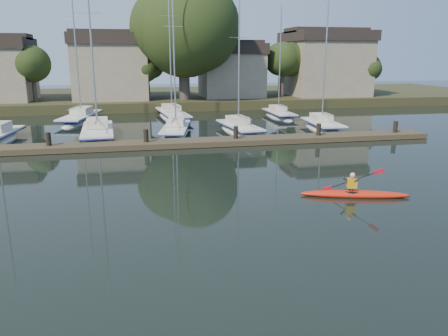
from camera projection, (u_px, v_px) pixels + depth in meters
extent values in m
plane|color=black|center=(243.00, 221.00, 15.87)|extent=(160.00, 160.00, 0.00)
ellipsoid|color=red|center=(355.00, 194.00, 18.58)|extent=(4.63, 1.84, 0.35)
cylinder|color=black|center=(351.00, 192.00, 18.56)|extent=(0.85, 0.85, 0.09)
imported|color=#282425|center=(352.00, 183.00, 18.47)|extent=(0.33, 0.42, 1.00)
cube|color=#C68D12|center=(352.00, 183.00, 18.47)|extent=(0.45, 0.38, 0.41)
sphere|color=#E0A68C|center=(353.00, 175.00, 18.38)|extent=(0.23, 0.23, 0.23)
cube|color=#463B28|center=(192.00, 143.00, 29.10)|extent=(34.00, 2.00, 0.35)
cylinder|color=black|center=(49.00, 147.00, 27.31)|extent=(0.32, 0.32, 1.80)
cylinder|color=black|center=(146.00, 143.00, 28.48)|extent=(0.32, 0.32, 1.80)
cylinder|color=black|center=(236.00, 139.00, 29.66)|extent=(0.32, 0.32, 1.80)
cylinder|color=black|center=(318.00, 136.00, 30.84)|extent=(0.32, 0.32, 1.80)
cylinder|color=black|center=(395.00, 133.00, 32.01)|extent=(0.32, 0.32, 1.80)
ellipsoid|color=white|center=(98.00, 142.00, 32.27)|extent=(2.76, 9.30, 2.06)
cube|color=white|center=(97.00, 129.00, 32.02)|extent=(2.56, 7.64, 0.15)
cube|color=navy|center=(98.00, 130.00, 32.05)|extent=(2.66, 7.83, 0.09)
cube|color=beige|center=(97.00, 123.00, 32.44)|extent=(1.65, 2.65, 0.59)
cylinder|color=#9EA0A5|center=(91.00, 36.00, 30.64)|extent=(0.13, 0.13, 12.98)
cylinder|color=#9EA0A5|center=(96.00, 120.00, 30.52)|extent=(0.27, 3.49, 0.09)
cylinder|color=#9EA0A5|center=(89.00, 13.00, 30.25)|extent=(1.73, 0.12, 0.03)
ellipsoid|color=white|center=(176.00, 137.00, 33.82)|extent=(3.47, 8.43, 1.73)
cube|color=white|center=(176.00, 127.00, 33.61)|extent=(3.09, 6.96, 0.13)
cube|color=navy|center=(176.00, 128.00, 33.63)|extent=(3.20, 7.14, 0.07)
cube|color=beige|center=(176.00, 122.00, 34.01)|extent=(1.70, 2.50, 0.50)
cylinder|color=#9EA0A5|center=(174.00, 47.00, 32.35)|extent=(0.11, 0.11, 11.87)
cylinder|color=#9EA0A5|center=(174.00, 120.00, 32.24)|extent=(0.67, 3.08, 0.07)
cylinder|color=#9EA0A5|center=(173.00, 26.00, 32.00)|extent=(1.44, 0.31, 0.03)
ellipsoid|color=white|center=(239.00, 136.00, 34.48)|extent=(2.85, 7.88, 1.83)
cube|color=white|center=(239.00, 125.00, 34.26)|extent=(2.60, 6.49, 0.13)
cube|color=navy|center=(239.00, 126.00, 34.28)|extent=(2.70, 6.65, 0.08)
cube|color=beige|center=(237.00, 120.00, 34.60)|extent=(1.58, 2.29, 0.53)
cylinder|color=#9EA0A5|center=(239.00, 55.00, 33.14)|extent=(0.12, 0.12, 10.60)
cylinder|color=#9EA0A5|center=(245.00, 117.00, 33.00)|extent=(0.40, 2.92, 0.08)
cylinder|color=#9EA0A5|center=(239.00, 38.00, 32.82)|extent=(1.54, 0.20, 0.03)
ellipsoid|color=white|center=(322.00, 133.00, 35.84)|extent=(2.61, 7.10, 1.89)
cube|color=white|center=(323.00, 122.00, 35.62)|extent=(2.41, 5.84, 0.14)
cube|color=navy|center=(323.00, 123.00, 35.64)|extent=(2.50, 5.99, 0.08)
cube|color=beige|center=(321.00, 117.00, 35.92)|extent=(1.54, 2.05, 0.55)
cylinder|color=#9EA0A5|center=(325.00, 59.00, 34.56)|extent=(0.12, 0.12, 9.95)
cylinder|color=#9EA0A5|center=(328.00, 114.00, 34.41)|extent=(0.28, 2.65, 0.08)
cylinder|color=#9EA0A5|center=(326.00, 43.00, 34.26)|extent=(1.59, 0.15, 0.03)
ellipsoid|color=white|center=(81.00, 125.00, 40.04)|extent=(3.94, 9.47, 1.95)
cube|color=white|center=(80.00, 115.00, 39.81)|extent=(3.51, 7.82, 0.14)
cube|color=navy|center=(80.00, 116.00, 39.83)|extent=(3.63, 8.02, 0.08)
cube|color=beige|center=(82.00, 110.00, 40.25)|extent=(1.92, 2.82, 0.56)
cylinder|color=#9EA0A5|center=(75.00, 39.00, 38.40)|extent=(0.12, 0.12, 13.33)
cylinder|color=#9EA0A5|center=(75.00, 108.00, 38.26)|extent=(0.78, 3.45, 0.08)
cylinder|color=#9EA0A5|center=(73.00, 19.00, 37.99)|extent=(1.61, 0.36, 0.03)
ellipsoid|color=white|center=(173.00, 121.00, 42.20)|extent=(3.14, 10.26, 1.92)
cube|color=white|center=(173.00, 112.00, 41.97)|extent=(2.86, 8.44, 0.14)
cube|color=navy|center=(173.00, 113.00, 41.99)|extent=(2.96, 8.65, 0.08)
cube|color=beige|center=(171.00, 108.00, 42.44)|extent=(1.70, 2.96, 0.56)
cylinder|color=#9EA0A5|center=(170.00, 35.00, 40.47)|extent=(0.12, 0.12, 14.14)
cylinder|color=#9EA0A5|center=(175.00, 105.00, 40.37)|extent=(0.47, 3.83, 0.08)
cylinder|color=#9EA0A5|center=(169.00, 16.00, 40.04)|extent=(1.61, 0.20, 0.03)
ellipsoid|color=white|center=(279.00, 120.00, 42.81)|extent=(1.92, 7.16, 1.70)
cube|color=white|center=(279.00, 112.00, 42.61)|extent=(1.82, 5.87, 0.13)
cube|color=navy|center=(279.00, 113.00, 42.63)|extent=(1.89, 6.01, 0.07)
cube|color=beige|center=(278.00, 108.00, 42.94)|extent=(1.26, 2.01, 0.49)
cylinder|color=#9EA0A5|center=(280.00, 60.00, 41.58)|extent=(0.11, 0.11, 9.83)
cylinder|color=#9EA0A5|center=(283.00, 106.00, 41.42)|extent=(0.09, 2.72, 0.07)
cylinder|color=#9EA0A5|center=(280.00, 47.00, 41.28)|extent=(1.43, 0.03, 0.03)
cube|color=#2C351A|center=(162.00, 97.00, 57.47)|extent=(90.00, 24.00, 1.00)
cube|color=gray|center=(111.00, 72.00, 49.73)|extent=(8.00, 8.00, 6.00)
cube|color=#2D2420|center=(109.00, 39.00, 48.83)|extent=(8.40, 8.40, 1.20)
cube|color=gray|center=(231.00, 75.00, 52.60)|extent=(7.00, 7.00, 5.00)
cube|color=#2D2420|center=(231.00, 49.00, 51.82)|extent=(7.35, 7.35, 1.20)
cube|color=gray|center=(324.00, 69.00, 54.76)|extent=(9.00, 9.00, 6.50)
cube|color=#2D2420|center=(326.00, 37.00, 53.80)|extent=(9.45, 9.45, 1.20)
cylinder|color=#504540|center=(184.00, 77.00, 48.57)|extent=(1.20, 1.20, 5.00)
sphere|color=black|center=(183.00, 30.00, 47.32)|extent=(8.50, 8.50, 8.50)
cylinder|color=#504540|center=(34.00, 88.00, 46.64)|extent=(0.48, 0.48, 3.00)
sphere|color=black|center=(32.00, 64.00, 46.01)|extent=(3.40, 3.40, 3.40)
cylinder|color=#504540|center=(148.00, 87.00, 48.54)|extent=(0.38, 0.38, 2.80)
sphere|color=black|center=(147.00, 67.00, 47.99)|extent=(2.72, 2.72, 2.72)
cylinder|color=#504540|center=(282.00, 83.00, 52.57)|extent=(0.50, 0.50, 3.20)
sphere|color=black|center=(283.00, 61.00, 51.91)|extent=(3.57, 3.57, 3.57)
cylinder|color=#504540|center=(364.00, 85.00, 53.19)|extent=(0.41, 0.41, 2.60)
sphere|color=black|center=(366.00, 67.00, 52.65)|extent=(2.89, 2.89, 2.89)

